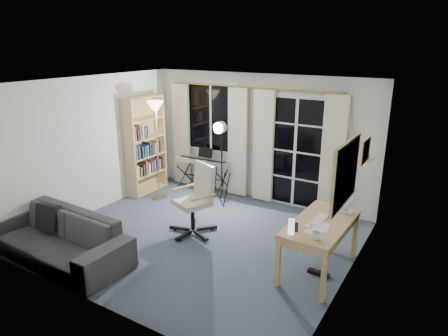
{
  "coord_description": "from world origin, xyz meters",
  "views": [
    {
      "loc": [
        3.26,
        -4.63,
        2.94
      ],
      "look_at": [
        0.22,
        0.35,
        1.09
      ],
      "focal_mm": 32.0,
      "sensor_mm": 36.0,
      "label": 1
    }
  ],
  "objects_px": {
    "bookshelf": "(143,148)",
    "monitor": "(348,194)",
    "studio_light": "(220,137)",
    "office_chair": "(199,193)",
    "keyboard_piano": "(203,162)",
    "desk": "(321,228)",
    "torchiere_lamp": "(156,121)",
    "mug": "(316,235)",
    "sofa": "(56,230)"
  },
  "relations": [
    {
      "from": "sofa",
      "to": "mug",
      "type": "bearing_deg",
      "value": 20.0
    },
    {
      "from": "bookshelf",
      "to": "torchiere_lamp",
      "type": "xyz_separation_m",
      "value": [
        0.5,
        -0.14,
        0.61
      ]
    },
    {
      "from": "bookshelf",
      "to": "desk",
      "type": "relative_size",
      "value": 1.44
    },
    {
      "from": "keyboard_piano",
      "to": "studio_light",
      "type": "distance_m",
      "value": 1.01
    },
    {
      "from": "torchiere_lamp",
      "to": "mug",
      "type": "xyz_separation_m",
      "value": [
        3.61,
        -1.41,
        -0.76
      ]
    },
    {
      "from": "keyboard_piano",
      "to": "torchiere_lamp",
      "type": "bearing_deg",
      "value": -128.76
    },
    {
      "from": "bookshelf",
      "to": "sofa",
      "type": "xyz_separation_m",
      "value": [
        0.77,
        -2.65,
        -0.49
      ]
    },
    {
      "from": "mug",
      "to": "office_chair",
      "type": "bearing_deg",
      "value": 163.19
    },
    {
      "from": "office_chair",
      "to": "sofa",
      "type": "relative_size",
      "value": 0.5
    },
    {
      "from": "studio_light",
      "to": "sofa",
      "type": "relative_size",
      "value": 0.72
    },
    {
      "from": "office_chair",
      "to": "mug",
      "type": "relative_size",
      "value": 9.64
    },
    {
      "from": "torchiere_lamp",
      "to": "sofa",
      "type": "relative_size",
      "value": 0.85
    },
    {
      "from": "mug",
      "to": "monitor",
      "type": "bearing_deg",
      "value": 84.19
    },
    {
      "from": "studio_light",
      "to": "bookshelf",
      "type": "bearing_deg",
      "value": -169.61
    },
    {
      "from": "keyboard_piano",
      "to": "sofa",
      "type": "xyz_separation_m",
      "value": [
        -0.27,
        -3.25,
        -0.21
      ]
    },
    {
      "from": "desk",
      "to": "bookshelf",
      "type": "bearing_deg",
      "value": 167.51
    },
    {
      "from": "office_chair",
      "to": "keyboard_piano",
      "type": "bearing_deg",
      "value": 143.83
    },
    {
      "from": "keyboard_piano",
      "to": "monitor",
      "type": "relative_size",
      "value": 2.31
    },
    {
      "from": "keyboard_piano",
      "to": "desk",
      "type": "distance_m",
      "value": 3.39
    },
    {
      "from": "keyboard_piano",
      "to": "office_chair",
      "type": "distance_m",
      "value": 1.77
    },
    {
      "from": "bookshelf",
      "to": "torchiere_lamp",
      "type": "bearing_deg",
      "value": -15.92
    },
    {
      "from": "bookshelf",
      "to": "torchiere_lamp",
      "type": "distance_m",
      "value": 0.8
    },
    {
      "from": "office_chair",
      "to": "torchiere_lamp",
      "type": "bearing_deg",
      "value": 174.44
    },
    {
      "from": "desk",
      "to": "torchiere_lamp",
      "type": "bearing_deg",
      "value": 167.73
    },
    {
      "from": "torchiere_lamp",
      "to": "studio_light",
      "type": "relative_size",
      "value": 1.17
    },
    {
      "from": "torchiere_lamp",
      "to": "desk",
      "type": "distance_m",
      "value": 3.74
    },
    {
      "from": "bookshelf",
      "to": "monitor",
      "type": "distance_m",
      "value": 4.24
    },
    {
      "from": "studio_light",
      "to": "keyboard_piano",
      "type": "bearing_deg",
      "value": 152.55
    },
    {
      "from": "desk",
      "to": "monitor",
      "type": "xyz_separation_m",
      "value": [
        0.2,
        0.45,
        0.36
      ]
    },
    {
      "from": "bookshelf",
      "to": "monitor",
      "type": "bearing_deg",
      "value": -7.81
    },
    {
      "from": "sofa",
      "to": "office_chair",
      "type": "bearing_deg",
      "value": 56.9
    },
    {
      "from": "studio_light",
      "to": "sofa",
      "type": "bearing_deg",
      "value": -104.2
    },
    {
      "from": "desk",
      "to": "mug",
      "type": "distance_m",
      "value": 0.53
    },
    {
      "from": "keyboard_piano",
      "to": "studio_light",
      "type": "xyz_separation_m",
      "value": [
        0.65,
        -0.39,
        0.66
      ]
    },
    {
      "from": "keyboard_piano",
      "to": "mug",
      "type": "height_order",
      "value": "keyboard_piano"
    },
    {
      "from": "monitor",
      "to": "sofa",
      "type": "bearing_deg",
      "value": -146.91
    },
    {
      "from": "bookshelf",
      "to": "sofa",
      "type": "distance_m",
      "value": 2.8
    },
    {
      "from": "bookshelf",
      "to": "sofa",
      "type": "bearing_deg",
      "value": -73.5
    },
    {
      "from": "mug",
      "to": "sofa",
      "type": "xyz_separation_m",
      "value": [
        -3.34,
        -1.1,
        -0.33
      ]
    },
    {
      "from": "studio_light",
      "to": "monitor",
      "type": "xyz_separation_m",
      "value": [
        2.51,
        -0.8,
        -0.32
      ]
    },
    {
      "from": "mug",
      "to": "studio_light",
      "type": "bearing_deg",
      "value": 144.08
    },
    {
      "from": "bookshelf",
      "to": "keyboard_piano",
      "type": "height_order",
      "value": "bookshelf"
    },
    {
      "from": "torchiere_lamp",
      "to": "keyboard_piano",
      "type": "xyz_separation_m",
      "value": [
        0.54,
        0.74,
        -0.89
      ]
    },
    {
      "from": "desk",
      "to": "mug",
      "type": "height_order",
      "value": "mug"
    },
    {
      "from": "bookshelf",
      "to": "keyboard_piano",
      "type": "distance_m",
      "value": 1.23
    },
    {
      "from": "torchiere_lamp",
      "to": "studio_light",
      "type": "height_order",
      "value": "torchiere_lamp"
    },
    {
      "from": "desk",
      "to": "keyboard_piano",
      "type": "bearing_deg",
      "value": 153.22
    },
    {
      "from": "bookshelf",
      "to": "monitor",
      "type": "relative_size",
      "value": 3.79
    },
    {
      "from": "office_chair",
      "to": "sofa",
      "type": "xyz_separation_m",
      "value": [
        -1.21,
        -1.74,
        -0.22
      ]
    },
    {
      "from": "studio_light",
      "to": "office_chair",
      "type": "height_order",
      "value": "studio_light"
    }
  ]
}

